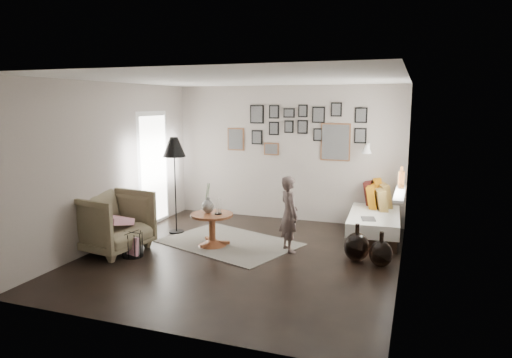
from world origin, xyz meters
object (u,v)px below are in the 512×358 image
(vase, at_px, (208,204))
(demijohn_small, at_px, (381,254))
(magazine_basket, at_px, (132,245))
(demijohn_large, at_px, (357,247))
(daybed, at_px, (375,218))
(floor_lamp, at_px, (174,151))
(armchair, at_px, (111,222))
(pedestal_table, at_px, (212,231))
(child, at_px, (289,214))

(vase, bearing_deg, demijohn_small, -1.83)
(vase, bearing_deg, magazine_basket, -133.24)
(demijohn_large, distance_m, demijohn_small, 0.37)
(daybed, relative_size, floor_lamp, 1.16)
(vase, bearing_deg, demijohn_large, 0.82)
(armchair, bearing_deg, demijohn_small, -71.98)
(pedestal_table, bearing_deg, magazine_basket, -136.53)
(vase, relative_size, demijohn_large, 0.87)
(armchair, bearing_deg, demijohn_large, -69.24)
(armchair, xyz_separation_m, demijohn_large, (3.63, 0.81, -0.25))
(magazine_basket, distance_m, demijohn_large, 3.31)
(daybed, bearing_deg, pedestal_table, -150.37)
(daybed, xyz_separation_m, child, (-1.17, -1.37, 0.30))
(armchair, height_order, demijohn_large, armchair)
(pedestal_table, relative_size, magazine_basket, 1.83)
(floor_lamp, bearing_deg, child, -8.36)
(magazine_basket, xyz_separation_m, child, (2.13, 1.03, 0.41))
(vase, height_order, demijohn_small, vase)
(pedestal_table, xyz_separation_m, magazine_basket, (-0.91, -0.86, -0.06))
(pedestal_table, bearing_deg, demijohn_large, 1.35)
(vase, distance_m, demijohn_large, 2.40)
(demijohn_large, bearing_deg, pedestal_table, -178.65)
(vase, distance_m, child, 1.31)
(armchair, distance_m, floor_lamp, 1.64)
(floor_lamp, bearing_deg, vase, -28.56)
(vase, bearing_deg, daybed, 31.37)
(floor_lamp, xyz_separation_m, magazine_basket, (0.01, -1.34, -1.28))
(pedestal_table, xyz_separation_m, demijohn_small, (2.62, -0.07, -0.06))
(floor_lamp, distance_m, child, 2.34)
(vase, xyz_separation_m, child, (1.30, 0.14, -0.09))
(demijohn_large, distance_m, child, 1.12)
(vase, bearing_deg, floor_lamp, 151.44)
(pedestal_table, relative_size, floor_lamp, 0.40)
(vase, xyz_separation_m, magazine_basket, (-0.83, -0.88, -0.50))
(armchair, bearing_deg, daybed, -50.45)
(floor_lamp, relative_size, child, 1.44)
(vase, xyz_separation_m, demijohn_small, (2.70, -0.09, -0.49))
(pedestal_table, distance_m, magazine_basket, 1.26)
(daybed, xyz_separation_m, armchair, (-3.75, -2.28, 0.17))
(demijohn_large, relative_size, child, 0.47)
(floor_lamp, distance_m, demijohn_small, 3.81)
(demijohn_small, xyz_separation_m, child, (-1.40, 0.23, 0.40))
(daybed, xyz_separation_m, floor_lamp, (-3.32, -1.05, 1.17))
(pedestal_table, height_order, floor_lamp, floor_lamp)
(floor_lamp, height_order, magazine_basket, floor_lamp)
(pedestal_table, distance_m, floor_lamp, 1.60)
(armchair, distance_m, demijohn_large, 3.73)
(floor_lamp, relative_size, demijohn_large, 3.05)
(armchair, xyz_separation_m, child, (2.58, 0.92, 0.12))
(daybed, relative_size, demijohn_large, 3.55)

